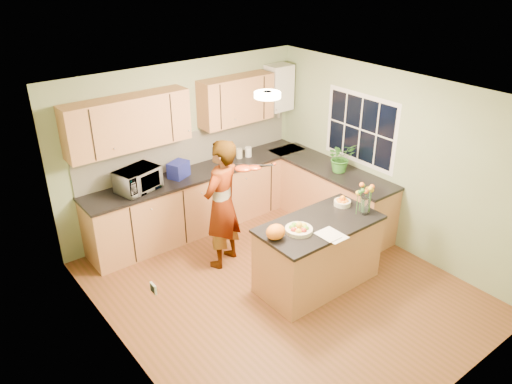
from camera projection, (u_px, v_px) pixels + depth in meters
floor at (280, 288)px, 6.38m from camera, size 4.50×4.50×0.00m
ceiling at (285, 97)px, 5.27m from camera, size 4.00×4.50×0.02m
wall_back at (184, 147)px, 7.41m from camera, size 4.00×0.02×2.50m
wall_front at (455, 299)px, 4.24m from camera, size 4.00×0.02×2.50m
wall_left at (123, 262)px, 4.72m from camera, size 0.02×4.50×2.50m
wall_right at (392, 161)px, 6.92m from camera, size 0.02×4.50×2.50m
back_counter at (203, 199)px, 7.60m from camera, size 3.64×0.62×0.94m
right_counter at (329, 195)px, 7.71m from camera, size 0.62×2.24×0.94m
splashback at (190, 149)px, 7.48m from camera, size 3.60×0.02×0.52m
upper_cabinets at (176, 113)px, 6.93m from camera, size 3.20×0.34×0.70m
boiler at (279, 88)px, 7.94m from camera, size 0.40×0.30×0.86m
window_right at (360, 129)px, 7.21m from camera, size 0.01×1.30×1.05m
light_switch at (153, 288)px, 4.28m from camera, size 0.02×0.09×0.09m
ceiling_lamp at (267, 95)px, 5.49m from camera, size 0.30×0.30×0.07m
peninsula_island at (318, 253)px, 6.29m from camera, size 1.57×0.81×0.90m
fruit_dish at (299, 228)px, 5.87m from camera, size 0.33×0.33×0.11m
orange_bowl at (342, 201)px, 6.47m from camera, size 0.22×0.22×0.13m
flower_vase at (367, 191)px, 6.15m from camera, size 0.26×0.26×0.48m
orange_bag at (276, 232)px, 5.72m from camera, size 0.29×0.27×0.18m
papers at (332, 235)px, 5.82m from camera, size 0.24×0.33×0.01m
violinist at (222, 204)px, 6.53m from camera, size 0.77×0.65×1.79m
violin at (244, 168)px, 6.24m from camera, size 0.56×0.49×0.14m
microwave at (138, 180)px, 6.73m from camera, size 0.65×0.52×0.31m
blue_box at (179, 170)px, 7.14m from camera, size 0.35×0.31×0.23m
kettle at (226, 157)px, 7.54m from camera, size 0.15×0.15×0.29m
jar_cream at (239, 153)px, 7.80m from camera, size 0.10×0.10×0.15m
jar_white at (248, 152)px, 7.85m from camera, size 0.12×0.12×0.16m
potted_plant at (341, 157)px, 7.27m from camera, size 0.48×0.45×0.44m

